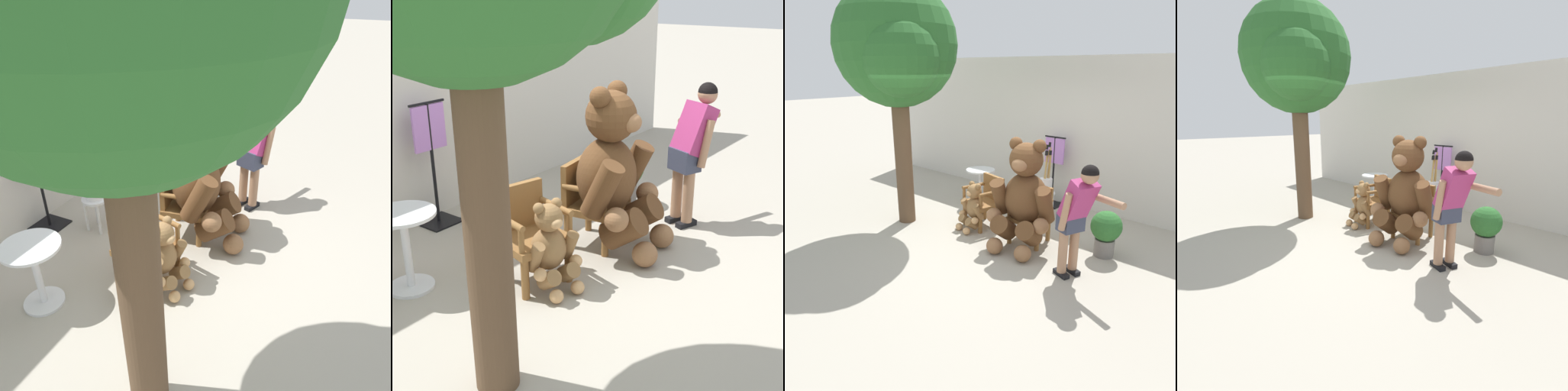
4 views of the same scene
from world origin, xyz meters
TOP-DOWN VIEW (x-y plane):
  - ground_plane at (0.00, 0.00)m, footprint 60.00×60.00m
  - back_wall at (0.00, 2.40)m, footprint 10.00×0.16m
  - wooden_chair_left at (-0.47, 0.45)m, footprint 0.67×0.64m
  - wooden_chair_right at (0.47, 0.45)m, footprint 0.63×0.60m
  - teddy_bear_large at (0.49, 0.18)m, footprint 1.01×1.00m
  - teddy_bear_small at (-0.49, 0.16)m, footprint 0.51×0.51m
  - person_visitor at (1.52, -0.13)m, footprint 0.84×0.48m
  - white_stool at (0.08, 1.47)m, footprint 0.34×0.34m
  - brush_bucket at (0.08, 1.48)m, footprint 0.22×0.22m
  - round_side_table at (-1.22, 1.17)m, footprint 0.56×0.56m
  - potted_plant at (1.56, 0.73)m, footprint 0.44×0.44m
  - clothing_display_stand at (-0.16, 2.10)m, footprint 0.44×0.40m

SIDE VIEW (x-z plane):
  - ground_plane at x=0.00m, z-range 0.00..0.00m
  - white_stool at x=0.08m, z-range 0.13..0.59m
  - potted_plant at x=1.56m, z-range 0.06..0.74m
  - teddy_bear_small at x=-0.49m, z-range -0.01..0.81m
  - round_side_table at x=-1.22m, z-range 0.09..0.81m
  - wooden_chair_left at x=-0.47m, z-range 0.03..0.89m
  - wooden_chair_right at x=0.47m, z-range 0.03..0.89m
  - brush_bucket at x=0.08m, z-range 0.20..1.11m
  - clothing_display_stand at x=-0.16m, z-range 0.04..1.40m
  - teddy_bear_large at x=0.49m, z-range -0.02..1.63m
  - person_visitor at x=1.52m, z-range 0.14..1.69m
  - back_wall at x=0.00m, z-range 0.00..2.80m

